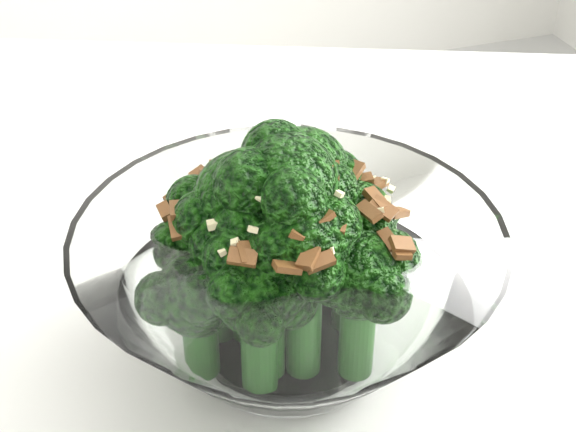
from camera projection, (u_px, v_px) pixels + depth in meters
name	position (u px, v px, depth m)	size (l,w,h in m)	color
table	(83.00, 358.00, 0.63)	(1.41, 1.20, 0.75)	white
broccoli_dish	(287.00, 277.00, 0.50)	(0.24, 0.24, 0.15)	white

